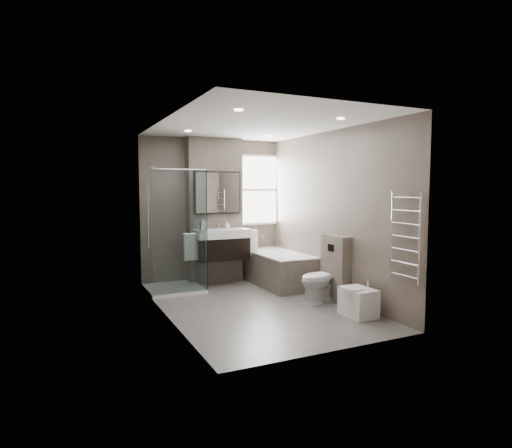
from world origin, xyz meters
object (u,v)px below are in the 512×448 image
bathtub (277,267)px  vanity (222,244)px  toilet (322,278)px  bidet (358,302)px

bathtub → vanity: bearing=160.6°
vanity → bathtub: bearing=-19.4°
vanity → toilet: bearing=-59.6°
bathtub → toilet: size_ratio=2.20×
vanity → bidet: (1.01, -2.45, -0.54)m
bidet → bathtub: bearing=92.4°
bidet → toilet: bearing=93.2°
vanity → bathtub: (0.92, -0.33, -0.43)m
vanity → bidet: 2.71m
toilet → bidet: bearing=-7.1°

